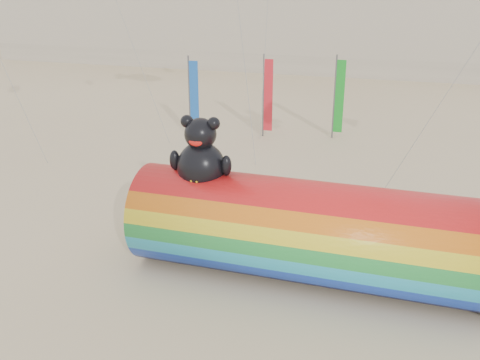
% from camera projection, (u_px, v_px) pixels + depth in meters
% --- Properties ---
extents(ground, '(160.00, 160.00, 0.00)m').
position_uv_depth(ground, '(215.00, 252.00, 19.88)').
color(ground, '#CCB58C').
rests_on(ground, ground).
extents(windsock_assembly, '(11.79, 3.59, 5.43)m').
position_uv_depth(windsock_assembly, '(307.00, 229.00, 17.65)').
color(windsock_assembly, red).
rests_on(windsock_assembly, ground).
extents(kite_handler, '(0.65, 0.48, 1.61)m').
position_uv_depth(kite_handler, '(450.00, 248.00, 18.50)').
color(kite_handler, '#575A5E').
rests_on(kite_handler, ground).
extents(fabric_bundle, '(2.62, 1.35, 0.41)m').
position_uv_depth(fabric_bundle, '(452.00, 279.00, 17.81)').
color(fabric_bundle, black).
rests_on(fabric_bundle, ground).
extents(festival_banners, '(9.07, 3.15, 5.20)m').
position_uv_depth(festival_banners, '(266.00, 97.00, 33.01)').
color(festival_banners, '#59595E').
rests_on(festival_banners, ground).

